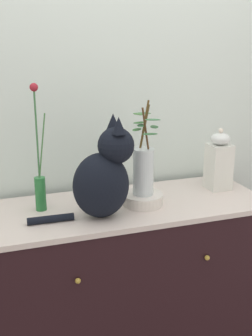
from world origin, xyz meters
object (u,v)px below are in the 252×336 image
at_px(jar_lidded_porcelain, 219,162).
at_px(cat_sitting, 104,176).
at_px(vase_slim_green, 40,180).
at_px(bowl_porcelain, 143,199).
at_px(vase_glass_clear, 143,168).
at_px(sideboard, 126,287).

bearing_deg(jar_lidded_porcelain, cat_sitting, -166.15).
relative_size(vase_slim_green, bowl_porcelain, 3.03).
height_order(cat_sitting, vase_glass_clear, vase_glass_clear).
xyz_separation_m(sideboard, vase_glass_clear, (0.08, -0.03, 0.63)).
bearing_deg(vase_glass_clear, jar_lidded_porcelain, 10.84).
xyz_separation_m(vase_glass_clear, jar_lidded_porcelain, (0.45, 0.09, -0.04)).
height_order(sideboard, vase_glass_clear, vase_glass_clear).
bearing_deg(bowl_porcelain, vase_slim_green, 169.42).
xyz_separation_m(vase_slim_green, bowl_porcelain, (0.47, -0.09, -0.12)).
xyz_separation_m(cat_sitting, vase_slim_green, (-0.26, 0.16, -0.04)).
relative_size(sideboard, vase_glass_clear, 3.09).
relative_size(sideboard, jar_lidded_porcelain, 4.22).
height_order(bowl_porcelain, vase_glass_clear, vase_glass_clear).
distance_m(sideboard, vase_glass_clear, 0.64).
distance_m(cat_sitting, jar_lidded_porcelain, 0.68).
xyz_separation_m(cat_sitting, bowl_porcelain, (0.21, 0.08, -0.16)).
height_order(vase_glass_clear, jar_lidded_porcelain, vase_glass_clear).
relative_size(bowl_porcelain, jar_lidded_porcelain, 0.59).
bearing_deg(vase_slim_green, cat_sitting, -32.49).
distance_m(cat_sitting, bowl_porcelain, 0.28).
xyz_separation_m(sideboard, jar_lidded_porcelain, (0.53, 0.06, 0.60)).
bearing_deg(cat_sitting, sideboard, 37.69).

